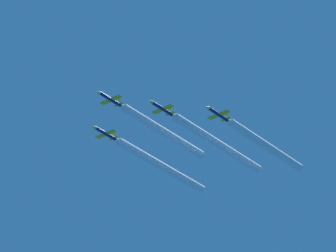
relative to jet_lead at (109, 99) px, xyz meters
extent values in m
cylinder|color=navy|center=(0.00, -0.30, -0.03)|extent=(1.04, 9.02, 1.04)
cone|color=yellow|center=(0.00, 4.97, -0.03)|extent=(0.99, 1.52, 0.99)
ellipsoid|color=#0C263F|center=(0.00, 1.68, 0.42)|extent=(0.57, 2.09, 0.47)
cube|color=yellow|center=(0.00, -0.75, -0.10)|extent=(7.59, 1.80, 0.11)
cube|color=yellow|center=(0.00, -4.39, -0.03)|extent=(3.23, 1.04, 0.11)
cube|color=yellow|center=(0.00, -4.31, 1.30)|extent=(0.09, 1.23, 1.61)
cylinder|color=black|center=(0.00, -5.05, -0.03)|extent=(0.78, 0.57, 0.78)
cylinder|color=navy|center=(-10.59, -11.98, -1.83)|extent=(1.04, 9.02, 1.04)
cone|color=yellow|center=(-10.59, -6.71, -1.83)|extent=(0.99, 1.52, 0.99)
ellipsoid|color=#0C263F|center=(-10.59, -10.00, -1.38)|extent=(0.57, 2.09, 0.47)
cube|color=yellow|center=(-10.59, -12.43, -1.91)|extent=(7.59, 1.80, 0.11)
cube|color=yellow|center=(-10.59, -16.07, -1.83)|extent=(3.23, 1.04, 0.11)
cube|color=yellow|center=(-10.59, -16.00, -0.50)|extent=(0.09, 1.23, 1.61)
cylinder|color=black|center=(-10.59, -16.73, -1.83)|extent=(0.78, 0.57, 0.78)
cylinder|color=navy|center=(12.66, -12.48, -2.03)|extent=(1.04, 9.02, 1.04)
cone|color=yellow|center=(12.66, -7.21, -2.03)|extent=(0.99, 1.52, 0.99)
ellipsoid|color=#0C263F|center=(12.66, -10.49, -1.58)|extent=(0.57, 2.09, 0.47)
cube|color=yellow|center=(12.66, -12.93, -2.11)|extent=(7.59, 1.80, 0.11)
cube|color=yellow|center=(12.66, -16.57, -2.03)|extent=(3.23, 1.04, 0.11)
cube|color=yellow|center=(12.66, -16.49, -0.70)|extent=(0.09, 1.23, 1.61)
cylinder|color=black|center=(12.66, -17.22, -2.03)|extent=(0.78, 0.57, 0.78)
cylinder|color=navy|center=(-23.28, -23.23, -3.34)|extent=(1.04, 9.02, 1.04)
cone|color=yellow|center=(-23.28, -17.96, -3.34)|extent=(0.99, 1.52, 0.99)
ellipsoid|color=#0C263F|center=(-23.28, -21.24, -2.90)|extent=(0.57, 2.09, 0.47)
cube|color=yellow|center=(-23.28, -23.68, -3.42)|extent=(7.59, 1.80, 0.11)
cube|color=yellow|center=(-23.28, -27.32, -3.34)|extent=(3.23, 1.04, 0.11)
cube|color=yellow|center=(-23.28, -27.24, -2.01)|extent=(0.09, 1.23, 1.61)
cylinder|color=black|center=(-23.28, -27.97, -3.34)|extent=(0.78, 0.57, 0.78)
cylinder|color=white|center=(0.00, -21.91, -0.03)|extent=(1.35, 33.60, 1.35)
cylinder|color=white|center=(0.00, -25.94, -0.03)|extent=(2.56, 38.64, 2.56)
cylinder|color=white|center=(-10.59, -35.91, -1.83)|extent=(1.35, 38.25, 1.35)
cylinder|color=white|center=(-10.59, -40.50, -1.83)|extent=(2.56, 43.98, 2.56)
cylinder|color=white|center=(12.66, -36.20, -2.03)|extent=(1.35, 37.82, 1.35)
cylinder|color=white|center=(12.66, -40.73, -2.03)|extent=(2.56, 43.49, 2.56)
cylinder|color=white|center=(-23.28, -44.73, -3.34)|extent=(1.35, 33.39, 1.35)
cylinder|color=white|center=(-23.28, -48.74, -3.34)|extent=(2.56, 38.40, 2.56)
camera|label=1|loc=(-208.05, 230.21, -186.46)|focal=128.82mm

